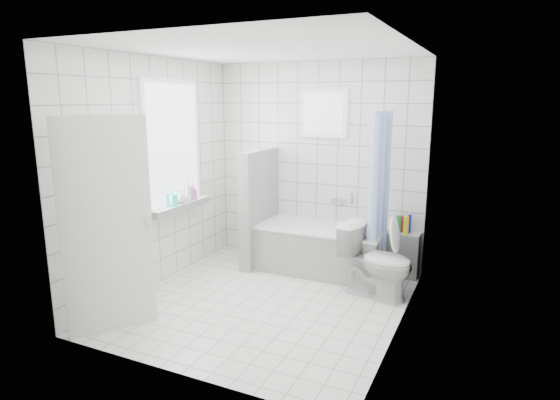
% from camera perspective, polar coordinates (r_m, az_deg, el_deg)
% --- Properties ---
extents(ground, '(3.00, 3.00, 0.00)m').
position_cam_1_polar(ground, '(5.15, -1.73, -12.25)').
color(ground, white).
rests_on(ground, ground).
extents(ceiling, '(3.00, 3.00, 0.00)m').
position_cam_1_polar(ceiling, '(4.71, -1.95, 17.90)').
color(ceiling, white).
rests_on(ceiling, ground).
extents(wall_back, '(2.80, 0.02, 2.60)m').
position_cam_1_polar(wall_back, '(6.12, 4.52, 4.37)').
color(wall_back, white).
rests_on(wall_back, ground).
extents(wall_front, '(2.80, 0.02, 2.60)m').
position_cam_1_polar(wall_front, '(3.52, -12.92, -1.82)').
color(wall_front, white).
rests_on(wall_front, ground).
extents(wall_left, '(0.02, 3.00, 2.60)m').
position_cam_1_polar(wall_left, '(5.53, -14.93, 3.14)').
color(wall_left, white).
rests_on(wall_left, ground).
extents(wall_right, '(0.02, 3.00, 2.60)m').
position_cam_1_polar(wall_right, '(4.32, 14.97, 0.69)').
color(wall_right, white).
rests_on(wall_right, ground).
extents(window_left, '(0.01, 0.90, 1.40)m').
position_cam_1_polar(window_left, '(5.69, -12.81, 6.55)').
color(window_left, white).
rests_on(window_left, wall_left).
extents(window_back, '(0.50, 0.01, 0.50)m').
position_cam_1_polar(window_back, '(5.99, 5.38, 10.42)').
color(window_back, white).
rests_on(window_back, wall_back).
extents(window_sill, '(0.18, 1.02, 0.08)m').
position_cam_1_polar(window_sill, '(5.78, -12.11, -0.77)').
color(window_sill, white).
rests_on(window_sill, wall_left).
extents(door, '(0.49, 0.68, 2.00)m').
position_cam_1_polar(door, '(4.51, -20.34, -3.13)').
color(door, silver).
rests_on(door, ground).
extents(bathtub, '(1.56, 0.77, 0.58)m').
position_cam_1_polar(bathtub, '(5.93, 5.07, -5.92)').
color(bathtub, white).
rests_on(bathtub, ground).
extents(partition_wall, '(0.15, 0.85, 1.50)m').
position_cam_1_polar(partition_wall, '(6.09, -2.51, -0.91)').
color(partition_wall, white).
rests_on(partition_wall, ground).
extents(tiled_ledge, '(0.40, 0.24, 0.55)m').
position_cam_1_polar(tiled_ledge, '(5.94, 14.68, -6.42)').
color(tiled_ledge, white).
rests_on(tiled_ledge, ground).
extents(toilet, '(0.86, 0.59, 0.80)m').
position_cam_1_polar(toilet, '(5.25, 11.70, -7.32)').
color(toilet, silver).
rests_on(toilet, ground).
extents(curtain_rod, '(0.02, 0.80, 0.02)m').
position_cam_1_polar(curtain_rod, '(5.41, 12.64, 10.53)').
color(curtain_rod, silver).
rests_on(curtain_rod, wall_back).
extents(shower_curtain, '(0.14, 0.48, 1.78)m').
position_cam_1_polar(shower_curtain, '(5.38, 11.89, 0.90)').
color(shower_curtain, '#557FFA').
rests_on(shower_curtain, curtain_rod).
extents(tub_faucet, '(0.18, 0.06, 0.06)m').
position_cam_1_polar(tub_faucet, '(6.06, 7.14, -0.09)').
color(tub_faucet, silver).
rests_on(tub_faucet, wall_back).
extents(sill_bottles, '(0.18, 0.54, 0.27)m').
position_cam_1_polar(sill_bottles, '(5.80, -11.66, 0.78)').
color(sill_bottles, silver).
rests_on(sill_bottles, window_sill).
extents(ledge_bottles, '(0.16, 0.19, 0.23)m').
position_cam_1_polar(ledge_bottles, '(5.81, 14.82, -2.88)').
color(ledge_bottles, yellow).
rests_on(ledge_bottles, tiled_ledge).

